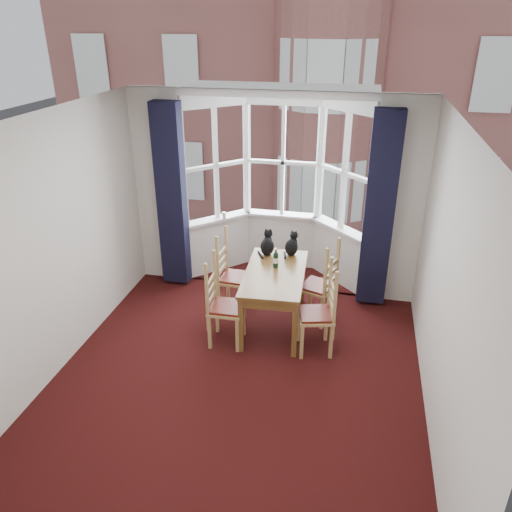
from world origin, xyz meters
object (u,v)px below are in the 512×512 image
(dining_table, at_px, (275,279))
(chair_right_near, at_px, (323,315))
(chair_right_far, at_px, (324,289))
(candle_tall, at_px, (224,215))
(cat_left, at_px, (267,245))
(wine_bottle, at_px, (276,259))
(chair_left_far, at_px, (229,278))
(chair_left_near, at_px, (219,308))
(cat_right, at_px, (292,246))

(dining_table, distance_m, chair_right_near, 0.79)
(chair_right_near, height_order, chair_right_far, same)
(chair_right_near, height_order, candle_tall, candle_tall)
(cat_left, distance_m, wine_bottle, 0.40)
(dining_table, xyz_separation_m, cat_left, (-0.19, 0.50, 0.23))
(wine_bottle, bearing_deg, chair_left_far, 168.73)
(cat_left, bearing_deg, chair_right_near, -46.91)
(chair_left_near, xyz_separation_m, cat_right, (0.71, 1.04, 0.42))
(chair_left_far, height_order, cat_left, cat_left)
(chair_left_far, distance_m, wine_bottle, 0.78)
(cat_right, bearing_deg, chair_left_near, -124.29)
(chair_right_near, distance_m, candle_tall, 2.49)
(chair_right_far, xyz_separation_m, wine_bottle, (-0.62, -0.09, 0.41))
(cat_left, xyz_separation_m, candle_tall, (-0.84, 0.88, 0.02))
(chair_right_near, distance_m, cat_right, 1.17)
(chair_right_near, height_order, cat_left, cat_left)
(candle_tall, bearing_deg, chair_left_near, -76.70)
(dining_table, distance_m, chair_right_far, 0.67)
(chair_right_far, relative_size, candle_tall, 8.99)
(chair_left_far, bearing_deg, wine_bottle, -11.27)
(chair_right_near, xyz_separation_m, cat_right, (-0.53, 0.96, 0.42))
(dining_table, height_order, cat_left, cat_left)
(chair_right_far, distance_m, cat_right, 0.71)
(cat_left, xyz_separation_m, cat_right, (0.32, 0.06, -0.01))
(candle_tall, bearing_deg, chair_right_far, -35.08)
(chair_right_near, distance_m, wine_bottle, 0.95)
(dining_table, relative_size, chair_right_far, 1.52)
(chair_left_near, height_order, cat_right, cat_right)
(chair_left_far, height_order, chair_right_far, same)
(chair_left_near, bearing_deg, cat_right, 55.71)
(chair_left_near, relative_size, cat_right, 2.78)
(chair_right_near, xyz_separation_m, wine_bottle, (-0.67, 0.54, 0.41))
(chair_left_near, xyz_separation_m, candle_tall, (-0.44, 1.87, 0.45))
(chair_left_far, relative_size, wine_bottle, 3.52)
(cat_left, bearing_deg, cat_right, 9.84)
(dining_table, height_order, chair_left_near, chair_left_near)
(chair_left_near, height_order, cat_left, cat_left)
(chair_right_far, bearing_deg, cat_right, 145.76)
(chair_right_near, relative_size, candle_tall, 8.99)
(dining_table, bearing_deg, cat_left, 111.05)
(dining_table, bearing_deg, chair_left_near, -140.07)
(candle_tall, bearing_deg, chair_left_far, -71.90)
(dining_table, height_order, chair_left_far, chair_left_far)
(chair_right_far, bearing_deg, chair_left_far, 178.30)
(candle_tall, bearing_deg, chair_right_near, -46.62)
(cat_right, bearing_deg, chair_left_far, -160.21)
(cat_right, bearing_deg, dining_table, -102.77)
(wine_bottle, xyz_separation_m, candle_tall, (-1.01, 1.24, 0.04))
(dining_table, relative_size, chair_left_near, 1.52)
(wine_bottle, bearing_deg, cat_right, 71.17)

